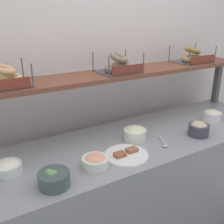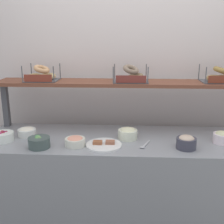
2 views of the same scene
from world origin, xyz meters
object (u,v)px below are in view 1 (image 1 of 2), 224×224
(bowl_tuna_salad, at_px, (199,129))
(bagel_basket_everything, at_px, (192,57))
(bowl_scallion_spread, at_px, (212,115))
(serving_spoon_near_plate, at_px, (164,143))
(bagel_basket_poppy, at_px, (118,66))
(bowl_lox_spread, at_px, (95,161))
(bowl_potato_salad, at_px, (135,133))
(bagel_basket_plain, at_px, (4,79))
(bowl_veggie_mix, at_px, (54,178))
(serving_plate_white, at_px, (126,155))
(bowl_cream_cheese, at_px, (8,167))

(bowl_tuna_salad, bearing_deg, bagel_basket_everything, 52.43)
(bowl_scallion_spread, relative_size, serving_spoon_near_plate, 0.82)
(serving_spoon_near_plate, distance_m, bagel_basket_poppy, 0.64)
(bowl_tuna_salad, height_order, bagel_basket_everything, bagel_basket_everything)
(bowl_lox_spread, distance_m, bagel_basket_poppy, 0.74)
(serving_spoon_near_plate, xyz_separation_m, bagel_basket_everything, (0.66, 0.43, 0.47))
(bowl_potato_salad, relative_size, bagel_basket_plain, 0.55)
(bowl_scallion_spread, distance_m, bagel_basket_everything, 0.54)
(serving_spoon_near_plate, bearing_deg, bagel_basket_plain, 154.71)
(bowl_veggie_mix, bearing_deg, serving_spoon_near_plate, 4.49)
(bowl_tuna_salad, distance_m, bowl_scallion_spread, 0.33)
(serving_plate_white, distance_m, serving_spoon_near_plate, 0.31)
(bagel_basket_plain, distance_m, bagel_basket_everything, 1.55)
(bowl_tuna_salad, bearing_deg, bagel_basket_plain, 159.76)
(bowl_cream_cheese, xyz_separation_m, bagel_basket_plain, (0.08, 0.24, 0.44))
(bowl_potato_salad, distance_m, serving_spoon_near_plate, 0.21)
(bowl_potato_salad, distance_m, serving_plate_white, 0.25)
(bowl_veggie_mix, bearing_deg, bowl_lox_spread, 10.49)
(bowl_potato_salad, xyz_separation_m, bowl_veggie_mix, (-0.67, -0.22, -0.00))
(bowl_cream_cheese, xyz_separation_m, serving_spoon_near_plate, (0.98, -0.18, -0.03))
(bowl_lox_spread, distance_m, bagel_basket_everything, 1.34)
(bowl_lox_spread, distance_m, serving_spoon_near_plate, 0.53)
(bagel_basket_poppy, xyz_separation_m, bagel_basket_everything, (0.77, 0.02, -0.00))
(bowl_scallion_spread, distance_m, bowl_potato_salad, 0.74)
(bowl_tuna_salad, height_order, serving_plate_white, bowl_tuna_salad)
(bowl_cream_cheese, distance_m, bagel_basket_poppy, 1.00)
(serving_plate_white, height_order, serving_spoon_near_plate, serving_plate_white)
(serving_plate_white, bearing_deg, bowl_cream_cheese, 164.47)
(bowl_tuna_salad, xyz_separation_m, bowl_lox_spread, (-0.84, 0.01, -0.01))
(bagel_basket_everything, bearing_deg, bowl_veggie_mix, -161.13)
(bowl_scallion_spread, distance_m, bowl_lox_spread, 1.15)
(bowl_lox_spread, relative_size, bagel_basket_everything, 0.48)
(bowl_potato_salad, xyz_separation_m, bagel_basket_everything, (0.79, 0.27, 0.43))
(bowl_tuna_salad, height_order, bowl_potato_salad, bowl_tuna_salad)
(bowl_cream_cheese, relative_size, serving_plate_white, 0.55)
(bowl_tuna_salad, xyz_separation_m, bowl_cream_cheese, (-1.28, 0.20, -0.02))
(bowl_tuna_salad, height_order, bowl_cream_cheese, bowl_tuna_salad)
(bowl_veggie_mix, xyz_separation_m, bagel_basket_plain, (-0.10, 0.48, 0.43))
(bowl_lox_spread, relative_size, serving_spoon_near_plate, 0.95)
(bowl_potato_salad, distance_m, bowl_veggie_mix, 0.70)
(bowl_tuna_salad, distance_m, bagel_basket_poppy, 0.74)
(bagel_basket_poppy, bearing_deg, bowl_scallion_spread, -22.79)
(bowl_potato_salad, distance_m, bagel_basket_poppy, 0.50)
(bagel_basket_plain, bearing_deg, bowl_lox_spread, -50.29)
(bowl_veggie_mix, height_order, bagel_basket_poppy, bagel_basket_poppy)
(bowl_veggie_mix, bearing_deg, bowl_potato_salad, 18.49)
(bowl_tuna_salad, distance_m, bowl_lox_spread, 0.84)
(serving_plate_white, relative_size, bagel_basket_poppy, 0.93)
(serving_plate_white, height_order, bagel_basket_everything, bagel_basket_everything)
(bowl_scallion_spread, height_order, bowl_veggie_mix, bowl_scallion_spread)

